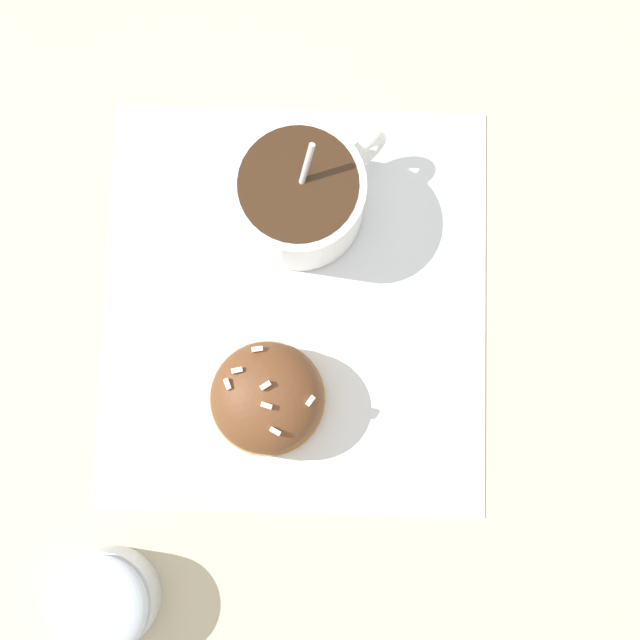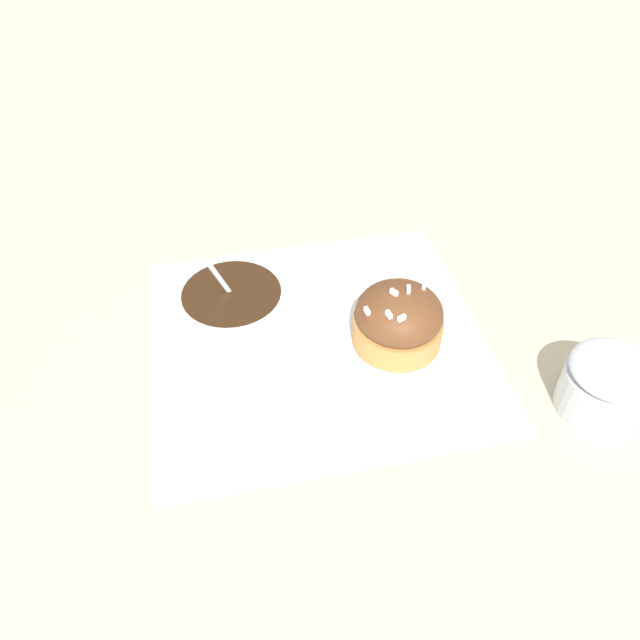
% 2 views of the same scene
% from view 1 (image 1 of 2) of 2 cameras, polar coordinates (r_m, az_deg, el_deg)
% --- Properties ---
extents(ground_plane, '(3.00, 3.00, 0.00)m').
position_cam_1_polar(ground_plane, '(0.62, -1.57, 0.94)').
color(ground_plane, '#C6B793').
extents(paper_napkin, '(0.29, 0.27, 0.00)m').
position_cam_1_polar(paper_napkin, '(0.62, -1.57, 0.96)').
color(paper_napkin, white).
rests_on(paper_napkin, ground_plane).
extents(coffee_cup, '(0.09, 0.10, 0.10)m').
position_cam_1_polar(coffee_cup, '(0.60, -0.91, 7.98)').
color(coffee_cup, white).
rests_on(coffee_cup, paper_napkin).
extents(frosted_pastry, '(0.08, 0.08, 0.06)m').
position_cam_1_polar(frosted_pastry, '(0.59, -3.39, -5.02)').
color(frosted_pastry, '#C18442').
rests_on(frosted_pastry, paper_napkin).
extents(sugar_bowl, '(0.07, 0.07, 0.06)m').
position_cam_1_polar(sugar_bowl, '(0.61, -13.70, -17.17)').
color(sugar_bowl, silver).
rests_on(sugar_bowl, ground_plane).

